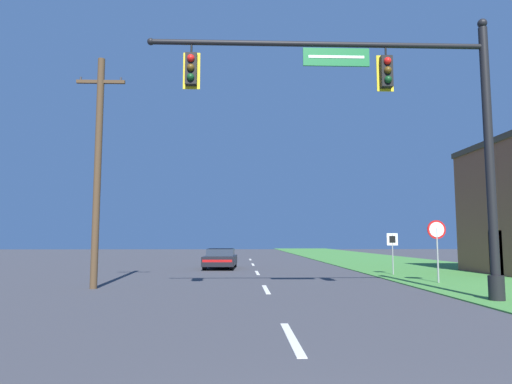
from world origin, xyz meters
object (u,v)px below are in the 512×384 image
Objects in this scene: car_ahead at (221,259)px; utility_pole_near at (98,167)px; route_sign_post at (392,244)px; stop_sign at (437,237)px; signal_mast at (406,123)px.

utility_pole_near is (-4.10, -11.23, 3.84)m from car_ahead.
utility_pole_near reaches higher than route_sign_post.
signal_mast is at bearing -120.25° from stop_sign.
utility_pole_near is (-10.15, 3.90, -0.72)m from signal_mast.
stop_sign is (3.10, 5.32, -3.30)m from signal_mast.
route_sign_post is at bearing 23.88° from utility_pole_near.
car_ahead is at bearing 133.02° from stop_sign.
route_sign_post is 0.24× the size of utility_pole_near.
stop_sign is at bearing -84.79° from route_sign_post.
signal_mast is 5.07× the size of route_sign_post.
utility_pole_near is at bearing -156.12° from route_sign_post.
stop_sign is 0.29× the size of utility_pole_near.
utility_pole_near reaches higher than stop_sign.
stop_sign is (9.15, -9.81, 1.26)m from car_ahead.
route_sign_post is at bearing 95.21° from stop_sign.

